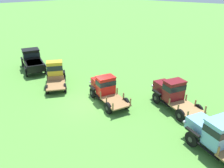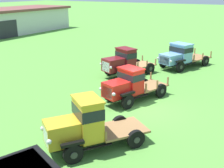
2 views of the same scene
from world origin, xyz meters
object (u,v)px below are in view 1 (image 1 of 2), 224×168
(vintage_truck_second_in_line, at_px, (55,73))
(vintage_truck_back_of_row, at_px, (219,135))
(vintage_truck_far_side, at_px, (172,92))
(vintage_truck_foreground_near, at_px, (32,59))
(vintage_truck_midrow_center, at_px, (105,88))

(vintage_truck_second_in_line, distance_m, vintage_truck_back_of_row, 14.79)
(vintage_truck_second_in_line, height_order, vintage_truck_far_side, vintage_truck_second_in_line)
(vintage_truck_foreground_near, xyz_separation_m, vintage_truck_second_in_line, (5.36, -0.58, -0.02))
(vintage_truck_foreground_near, distance_m, vintage_truck_far_side, 15.89)
(vintage_truck_foreground_near, xyz_separation_m, vintage_truck_back_of_row, (20.14, 0.04, -0.04))
(vintage_truck_second_in_line, relative_size, vintage_truck_far_side, 0.93)
(vintage_truck_second_in_line, bearing_deg, vintage_truck_back_of_row, 2.40)
(vintage_truck_far_side, bearing_deg, vintage_truck_back_of_row, -33.87)
(vintage_truck_back_of_row, bearing_deg, vintage_truck_foreground_near, -179.89)
(vintage_truck_far_side, bearing_deg, vintage_truck_midrow_center, -148.13)
(vintage_truck_far_side, xyz_separation_m, vintage_truck_back_of_row, (4.55, -3.05, -0.03))
(vintage_truck_midrow_center, bearing_deg, vintage_truck_foreground_near, -178.46)
(vintage_truck_midrow_center, relative_size, vintage_truck_back_of_row, 0.86)
(vintage_truck_back_of_row, bearing_deg, vintage_truck_second_in_line, -177.60)
(vintage_truck_foreground_near, height_order, vintage_truck_back_of_row, vintage_truck_foreground_near)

